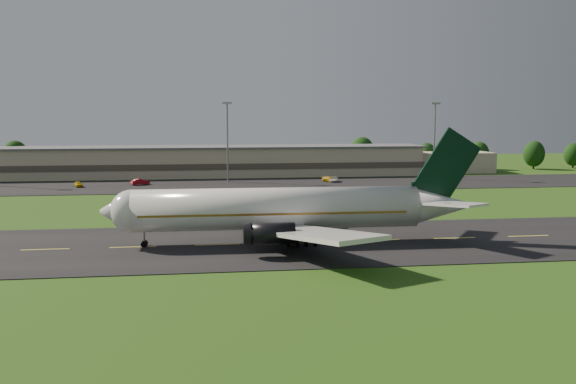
{
  "coord_description": "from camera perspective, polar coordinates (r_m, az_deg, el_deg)",
  "views": [
    {
      "loc": [
        -2.29,
        -84.11,
        17.37
      ],
      "look_at": [
        10.55,
        8.0,
        6.0
      ],
      "focal_mm": 40.0,
      "sensor_mm": 36.0,
      "label": 1
    }
  ],
  "objects": [
    {
      "name": "ground",
      "position": [
        85.91,
        -6.26,
        -4.74
      ],
      "size": [
        360.0,
        360.0,
        0.0
      ],
      "primitive_type": "plane",
      "color": "#2A4B12",
      "rests_on": "ground"
    },
    {
      "name": "taxiway",
      "position": [
        85.9,
        -6.27,
        -4.7
      ],
      "size": [
        220.0,
        30.0,
        0.1
      ],
      "primitive_type": "cube",
      "color": "black",
      "rests_on": "ground"
    },
    {
      "name": "apron",
      "position": [
        157.08,
        -7.05,
        0.59
      ],
      "size": [
        260.0,
        30.0,
        0.1
      ],
      "primitive_type": "cube",
      "color": "black",
      "rests_on": "ground"
    },
    {
      "name": "airliner",
      "position": [
        85.77,
        -0.43,
        -1.55
      ],
      "size": [
        51.26,
        42.18,
        15.57
      ],
      "rotation": [
        0.0,
        0.0,
        -0.02
      ],
      "color": "silver",
      "rests_on": "ground"
    },
    {
      "name": "terminal",
      "position": [
        181.0,
        -5.17,
        2.7
      ],
      "size": [
        145.0,
        16.0,
        8.4
      ],
      "color": "#B6A78B",
      "rests_on": "ground"
    },
    {
      "name": "light_mast_centre",
      "position": [
        164.34,
        -5.41,
        5.32
      ],
      "size": [
        2.4,
        1.2,
        20.35
      ],
      "color": "gray",
      "rests_on": "ground"
    },
    {
      "name": "light_mast_east",
      "position": [
        175.59,
        12.9,
        5.28
      ],
      "size": [
        2.4,
        1.2,
        20.35
      ],
      "color": "gray",
      "rests_on": "ground"
    },
    {
      "name": "tree_line",
      "position": [
        192.91,
        1.02,
        3.28
      ],
      "size": [
        201.32,
        8.51,
        10.39
      ],
      "color": "black",
      "rests_on": "ground"
    },
    {
      "name": "service_vehicle_a",
      "position": [
        160.04,
        -18.14,
        0.67
      ],
      "size": [
        2.83,
        4.21,
        1.33
      ],
      "primitive_type": "imported",
      "rotation": [
        0.0,
        0.0,
        0.36
      ],
      "color": "#C0A70B",
      "rests_on": "apron"
    },
    {
      "name": "service_vehicle_b",
      "position": [
        160.56,
        -13.01,
        0.89
      ],
      "size": [
        4.76,
        3.56,
        1.5
      ],
      "primitive_type": "imported",
      "rotation": [
        0.0,
        0.0,
        2.07
      ],
      "color": "maroon",
      "rests_on": "apron"
    },
    {
      "name": "service_vehicle_c",
      "position": [
        163.99,
        4.13,
        1.13
      ],
      "size": [
        3.16,
        5.01,
        1.29
      ],
      "primitive_type": "imported",
      "rotation": [
        0.0,
        0.0,
        -0.23
      ],
      "color": "silver",
      "rests_on": "apron"
    },
    {
      "name": "service_vehicle_d",
      "position": [
        164.13,
        3.73,
        1.14
      ],
      "size": [
        4.19,
        4.61,
        1.29
      ],
      "primitive_type": "imported",
      "rotation": [
        0.0,
        0.0,
        0.67
      ],
      "color": "#C99A0B",
      "rests_on": "apron"
    }
  ]
}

